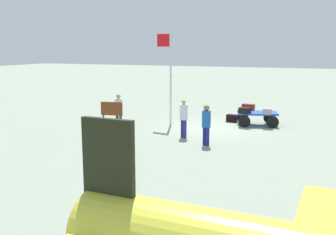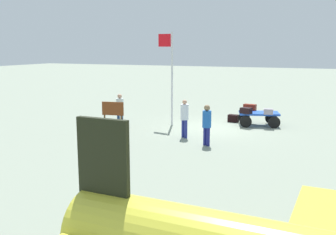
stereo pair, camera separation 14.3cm
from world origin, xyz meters
name	(u,v)px [view 1 (the left image)]	position (x,y,z in m)	size (l,w,h in m)	color
ground_plane	(215,128)	(0.00, 0.00, 0.00)	(120.00, 120.00, 0.00)	gray
luggage_cart	(257,116)	(-1.81, -1.35, 0.49)	(2.24, 1.76, 0.69)	blue
suitcase_maroon	(248,107)	(-1.26, -1.89, 0.84)	(0.67, 0.38, 0.30)	maroon
suitcase_olive	(267,111)	(-2.37, -0.90, 0.82)	(0.49, 0.35, 0.27)	#948A9B
suitcase_dark	(245,110)	(-1.30, -0.74, 0.83)	(0.61, 0.53, 0.29)	black
suitcase_tan	(232,118)	(-0.42, -1.83, 0.19)	(0.56, 0.39, 0.39)	black
worker_lead	(206,122)	(-0.63, 3.61, 0.98)	(0.49, 0.49, 1.67)	navy
worker_trailing	(184,116)	(0.69, 2.64, 0.98)	(0.48, 0.48, 1.69)	navy
worker_supervisor	(119,107)	(4.52, 1.62, 0.99)	(0.40, 0.40, 1.65)	navy
flagpole	(169,71)	(2.38, 0.21, 2.77)	(0.81, 0.15, 4.69)	silver
signboard	(112,112)	(4.30, 2.66, 0.94)	(1.06, 0.24, 1.40)	#4C3319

